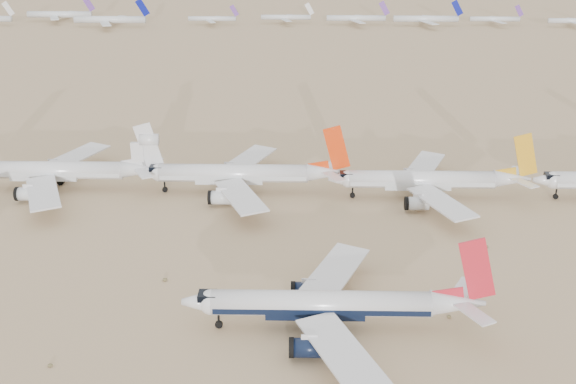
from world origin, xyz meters
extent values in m
plane|color=#957556|center=(0.00, 0.00, 0.00)|extent=(7000.00, 7000.00, 0.00)
cylinder|color=silver|center=(0.73, -2.66, 5.28)|extent=(38.87, 4.59, 4.59)
cube|color=black|center=(0.73, -2.66, 4.71)|extent=(38.10, 4.66, 1.03)
sphere|color=silver|center=(-18.70, -2.66, 5.28)|extent=(4.59, 4.59, 4.59)
cube|color=black|center=(-19.39, -2.66, 6.55)|extent=(3.22, 2.99, 1.15)
cone|color=silver|center=(24.76, -2.66, 5.63)|extent=(9.72, 4.59, 4.59)
cube|color=silver|center=(3.73, -16.30, 4.48)|extent=(15.01, 23.66, 0.72)
cube|color=silver|center=(26.65, -7.13, 6.20)|extent=(6.17, 8.07, 0.28)
cylinder|color=black|center=(-1.43, -12.22, 2.41)|extent=(5.40, 3.31, 3.31)
cube|color=silver|center=(3.73, 10.97, 4.48)|extent=(15.01, 23.66, 0.72)
cube|color=silver|center=(26.65, 1.81, 6.20)|extent=(6.17, 8.07, 0.28)
cylinder|color=black|center=(-1.43, 6.89, 2.41)|extent=(5.40, 3.31, 3.31)
cube|color=red|center=(27.46, -2.66, 12.33)|extent=(7.37, 0.37, 12.14)
cylinder|color=black|center=(-17.56, -2.66, 0.69)|extent=(1.38, 0.57, 1.38)
cylinder|color=black|center=(2.35, -5.88, 0.96)|extent=(1.93, 1.15, 1.93)
cylinder|color=black|center=(2.35, 0.55, 0.96)|extent=(1.93, 1.15, 1.93)
sphere|color=silver|center=(61.42, 59.70, 5.20)|extent=(4.52, 4.52, 4.52)
cube|color=black|center=(60.74, 59.70, 6.44)|extent=(3.17, 2.94, 1.13)
cylinder|color=black|center=(62.55, 59.70, 0.68)|extent=(1.36, 0.57, 1.36)
cylinder|color=silver|center=(27.78, 59.49, 5.21)|extent=(37.31, 4.53, 4.53)
cube|color=silver|center=(27.78, 59.49, 4.65)|extent=(36.56, 4.60, 1.02)
sphere|color=silver|center=(9.12, 59.49, 5.21)|extent=(4.53, 4.53, 4.53)
cube|color=black|center=(8.44, 59.49, 6.46)|extent=(3.17, 2.95, 1.13)
cone|color=silver|center=(50.84, 59.49, 5.55)|extent=(9.33, 4.53, 4.53)
cube|color=silver|center=(30.66, 46.34, 4.42)|extent=(14.41, 22.71, 0.70)
cube|color=silver|center=(52.65, 55.18, 6.12)|extent=(5.92, 7.74, 0.27)
cylinder|color=silver|center=(25.70, 50.25, 2.38)|extent=(5.18, 3.26, 3.26)
cube|color=silver|center=(30.66, 72.64, 4.42)|extent=(14.41, 22.71, 0.70)
cube|color=silver|center=(52.65, 63.79, 6.12)|extent=(5.92, 7.74, 0.27)
cylinder|color=silver|center=(25.70, 68.72, 2.38)|extent=(5.18, 3.26, 3.26)
cube|color=gold|center=(53.43, 59.49, 12.02)|extent=(7.07, 0.36, 11.65)
cylinder|color=black|center=(10.26, 59.49, 0.68)|extent=(1.36, 0.57, 1.36)
cylinder|color=black|center=(29.33, 56.31, 0.95)|extent=(1.90, 1.13, 1.90)
cylinder|color=black|center=(29.33, 62.66, 0.95)|extent=(1.90, 1.13, 1.90)
cylinder|color=silver|center=(-20.73, 62.40, 5.46)|extent=(38.87, 4.75, 4.75)
cube|color=silver|center=(-20.73, 62.40, 4.87)|extent=(38.09, 4.82, 1.07)
sphere|color=silver|center=(-40.16, 62.40, 5.46)|extent=(4.75, 4.75, 4.75)
cube|color=black|center=(-40.88, 62.40, 6.77)|extent=(3.33, 3.09, 1.19)
cone|color=silver|center=(3.29, 62.40, 5.82)|extent=(9.72, 4.75, 4.75)
cube|color=silver|center=(-17.73, 48.69, 4.63)|extent=(15.01, 23.66, 0.73)
cube|color=silver|center=(5.18, 57.91, 6.41)|extent=(6.17, 8.07, 0.29)
cylinder|color=silver|center=(-22.89, 52.77, 2.49)|extent=(5.40, 3.42, 3.42)
cube|color=silver|center=(-17.73, 76.12, 4.63)|extent=(15.01, 23.66, 0.73)
cube|color=silver|center=(5.18, 66.89, 6.41)|extent=(6.17, 8.07, 0.29)
cylinder|color=silver|center=(-22.89, 72.03, 2.49)|extent=(5.40, 3.42, 3.42)
cube|color=red|center=(5.99, 62.40, 12.56)|extent=(7.37, 0.38, 12.14)
cylinder|color=black|center=(-38.98, 62.40, 0.71)|extent=(1.43, 0.59, 1.43)
cylinder|color=black|center=(-19.11, 59.08, 1.00)|extent=(2.00, 1.19, 2.00)
cylinder|color=black|center=(-19.11, 65.73, 1.00)|extent=(2.00, 1.19, 2.00)
cylinder|color=silver|center=(-69.78, 63.91, 5.40)|extent=(39.23, 4.70, 4.70)
cube|color=silver|center=(-69.78, 63.91, 4.81)|extent=(38.44, 4.77, 1.06)
cone|color=silver|center=(-45.53, 63.91, 5.75)|extent=(9.81, 4.70, 4.70)
cube|color=silver|center=(-66.75, 50.12, 4.58)|extent=(15.15, 23.87, 0.73)
cube|color=silver|center=(-43.62, 59.39, 6.34)|extent=(6.23, 8.14, 0.28)
cylinder|color=silver|center=(-71.96, 54.24, 2.46)|extent=(5.45, 3.38, 3.38)
cube|color=silver|center=(-66.75, 77.70, 4.58)|extent=(15.15, 23.87, 0.73)
cube|color=silver|center=(-43.62, 68.43, 6.34)|extent=(6.23, 8.14, 0.28)
cylinder|color=silver|center=(-71.96, 73.58, 2.46)|extent=(5.45, 3.38, 3.38)
cube|color=silver|center=(-42.81, 63.91, 12.53)|extent=(7.43, 0.38, 12.25)
cylinder|color=silver|center=(-42.54, 63.91, 14.04)|extent=(4.90, 3.04, 3.04)
cylinder|color=black|center=(-68.14, 60.62, 0.99)|extent=(1.97, 1.17, 1.97)
cylinder|color=black|center=(-68.14, 67.20, 0.99)|extent=(1.97, 1.17, 1.97)
cube|color=silver|center=(-184.62, 336.56, 10.46)|extent=(7.41, 0.37, 9.34)
cylinder|color=silver|center=(-159.27, 354.79, 4.43)|extent=(41.09, 4.06, 4.06)
cube|color=#613490|center=(-139.93, 354.79, 11.29)|extent=(8.18, 0.41, 10.31)
cube|color=silver|center=(-159.27, 344.15, 3.82)|extent=(10.83, 18.92, 0.41)
cube|color=silver|center=(-159.27, 365.42, 3.82)|extent=(10.83, 18.92, 0.41)
cylinder|color=silver|center=(-121.13, 332.51, 4.56)|extent=(43.70, 4.32, 4.32)
cube|color=#060D7E|center=(-100.57, 332.51, 11.86)|extent=(8.70, 0.43, 10.96)
cube|color=silver|center=(-121.13, 321.21, 3.91)|extent=(11.51, 20.11, 0.43)
cube|color=silver|center=(-121.13, 343.82, 3.91)|extent=(11.51, 20.11, 0.43)
cylinder|color=silver|center=(-59.66, 342.38, 3.87)|extent=(29.73, 2.94, 2.94)
cube|color=#613490|center=(-45.67, 342.38, 8.84)|extent=(5.92, 0.29, 7.46)
cube|color=silver|center=(-59.66, 334.68, 3.43)|extent=(7.83, 13.69, 0.29)
cube|color=silver|center=(-59.66, 350.07, 3.43)|extent=(7.83, 13.69, 0.29)
cylinder|color=silver|center=(-13.77, 348.88, 3.95)|extent=(31.35, 3.10, 3.10)
cube|color=silver|center=(0.99, 348.88, 9.19)|extent=(6.24, 0.31, 7.86)
cube|color=silver|center=(-13.77, 340.76, 3.48)|extent=(8.26, 14.43, 0.31)
cube|color=silver|center=(-13.77, 356.99, 3.48)|extent=(8.26, 14.43, 0.31)
cylinder|color=silver|center=(30.08, 344.04, 4.21)|extent=(36.63, 3.62, 3.62)
cube|color=#613490|center=(47.32, 344.04, 10.33)|extent=(7.30, 0.36, 9.19)
cube|color=silver|center=(30.08, 334.55, 3.67)|extent=(9.65, 16.86, 0.36)
cube|color=silver|center=(30.08, 353.52, 3.67)|extent=(9.65, 16.86, 0.36)
cylinder|color=silver|center=(72.94, 340.97, 4.37)|extent=(39.84, 3.94, 3.94)
cube|color=#060D7E|center=(91.69, 340.97, 11.02)|extent=(7.93, 0.39, 9.99)
cube|color=silver|center=(72.94, 330.66, 3.78)|extent=(10.50, 18.34, 0.39)
cube|color=silver|center=(72.94, 351.28, 3.78)|extent=(10.50, 18.34, 0.39)
cylinder|color=silver|center=(116.24, 344.28, 3.91)|extent=(30.62, 3.03, 3.03)
cube|color=#613490|center=(130.65, 344.28, 9.03)|extent=(6.10, 0.30, 7.68)
cube|color=silver|center=(116.24, 336.35, 3.46)|extent=(8.07, 14.09, 0.30)
cube|color=silver|center=(116.24, 352.20, 3.46)|extent=(8.07, 14.09, 0.30)
cylinder|color=silver|center=(162.98, 337.68, 3.96)|extent=(31.63, 3.13, 3.13)
cube|color=silver|center=(162.98, 345.86, 3.49)|extent=(8.33, 14.56, 0.31)
ellipsoid|color=brown|center=(-44.10, -14.90, 0.25)|extent=(0.84, 0.84, 0.46)
ellipsoid|color=brown|center=(-30.40, 14.40, 0.29)|extent=(0.98, 0.98, 0.54)
ellipsoid|color=brown|center=(24.40, 1.60, 0.25)|extent=(0.84, 0.84, 0.46)
ellipsoid|color=brown|center=(38.10, 30.90, 0.29)|extent=(0.98, 0.98, 0.54)
camera|label=1|loc=(-2.84, -113.50, 70.96)|focal=45.00mm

